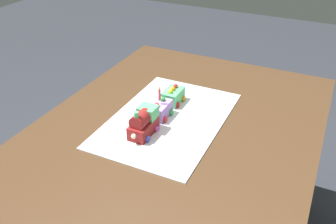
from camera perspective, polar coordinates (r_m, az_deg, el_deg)
dining_table at (r=1.40m, az=0.69°, el=-6.70°), size 1.40×1.00×0.74m
cake_board at (r=1.40m, az=0.00°, el=-1.11°), size 0.60×0.40×0.00m
cake_locomotive at (r=1.29m, az=-3.83°, el=-1.64°), size 0.14×0.08×0.12m
cake_car_gondola_lavender at (r=1.40m, az=-1.27°, el=0.36°), size 0.10×0.08×0.07m
cake_car_flatbed_mint_green at (r=1.49m, az=0.76°, el=2.51°), size 0.10×0.08×0.07m
birthday_candle at (r=1.36m, az=-1.33°, el=2.91°), size 0.01×0.01×0.06m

